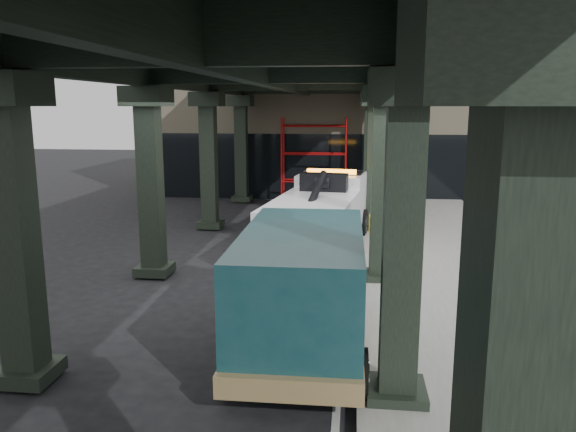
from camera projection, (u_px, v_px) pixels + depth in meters
The scene contains 8 objects.
ground at pixel (268, 306), 12.83m from camera, with size 90.00×90.00×0.00m, color black.
sidewalk at pixel (455, 284), 14.25m from camera, with size 5.00×40.00×0.15m, color gray.
lane_stripe at pixel (344, 282), 14.58m from camera, with size 0.12×38.00×0.01m, color silver.
viaduct at pixel (263, 66), 13.77m from camera, with size 7.40×32.00×6.40m.
building at pixel (357, 115), 31.32m from camera, with size 22.00×10.00×8.00m, color #C6B793.
scaffolding at pixel (314, 157), 26.70m from camera, with size 3.08×0.88×4.00m.
tow_truck at pixel (322, 212), 17.52m from camera, with size 3.09×7.95×2.54m.
towed_van at pixel (304, 284), 10.41m from camera, with size 2.38×5.78×2.33m.
Camera 1 is at (1.88, -12.06, 4.50)m, focal length 35.00 mm.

